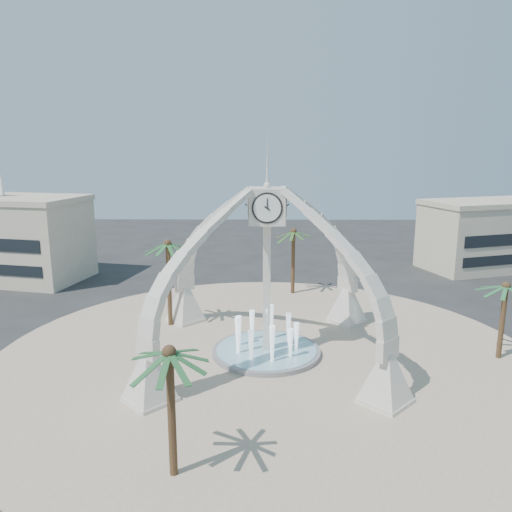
{
  "coord_description": "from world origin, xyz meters",
  "views": [
    {
      "loc": [
        -0.32,
        -34.55,
        15.08
      ],
      "look_at": [
        -0.79,
        2.0,
        7.04
      ],
      "focal_mm": 35.0,
      "sensor_mm": 36.0,
      "label": 1
    }
  ],
  "objects_px": {
    "palm_west": "(168,245)",
    "fountain": "(266,351)",
    "palm_north": "(294,232)",
    "palm_south": "(169,354)",
    "clock_tower": "(267,270)",
    "palm_east": "(506,287)"
  },
  "relations": [
    {
      "from": "palm_north",
      "to": "palm_south",
      "type": "height_order",
      "value": "palm_north"
    },
    {
      "from": "palm_east",
      "to": "palm_south",
      "type": "distance_m",
      "value": 25.25
    },
    {
      "from": "palm_east",
      "to": "palm_south",
      "type": "height_order",
      "value": "palm_south"
    },
    {
      "from": "palm_west",
      "to": "palm_south",
      "type": "bearing_deg",
      "value": -79.32
    },
    {
      "from": "clock_tower",
      "to": "palm_west",
      "type": "height_order",
      "value": "clock_tower"
    },
    {
      "from": "palm_south",
      "to": "fountain",
      "type": "bearing_deg",
      "value": 72.32
    },
    {
      "from": "clock_tower",
      "to": "palm_south",
      "type": "distance_m",
      "value": 14.64
    },
    {
      "from": "palm_west",
      "to": "palm_north",
      "type": "height_order",
      "value": "palm_west"
    },
    {
      "from": "fountain",
      "to": "clock_tower",
      "type": "bearing_deg",
      "value": -90.0
    },
    {
      "from": "palm_west",
      "to": "palm_north",
      "type": "distance_m",
      "value": 14.74
    },
    {
      "from": "clock_tower",
      "to": "palm_north",
      "type": "distance_m",
      "value": 16.04
    },
    {
      "from": "palm_west",
      "to": "fountain",
      "type": "bearing_deg",
      "value": -36.5
    },
    {
      "from": "palm_west",
      "to": "palm_east",
      "type": "bearing_deg",
      "value": -14.58
    },
    {
      "from": "palm_west",
      "to": "palm_south",
      "type": "distance_m",
      "value": 20.4
    },
    {
      "from": "palm_east",
      "to": "palm_south",
      "type": "relative_size",
      "value": 0.89
    },
    {
      "from": "palm_west",
      "to": "palm_south",
      "type": "height_order",
      "value": "palm_west"
    },
    {
      "from": "fountain",
      "to": "palm_north",
      "type": "relative_size",
      "value": 1.08
    },
    {
      "from": "fountain",
      "to": "palm_west",
      "type": "distance_m",
      "value": 12.26
    },
    {
      "from": "clock_tower",
      "to": "fountain",
      "type": "bearing_deg",
      "value": 90.0
    },
    {
      "from": "palm_east",
      "to": "fountain",
      "type": "bearing_deg",
      "value": 178.46
    },
    {
      "from": "fountain",
      "to": "palm_west",
      "type": "relative_size",
      "value": 1.0
    },
    {
      "from": "clock_tower",
      "to": "fountain",
      "type": "height_order",
      "value": "clock_tower"
    }
  ]
}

